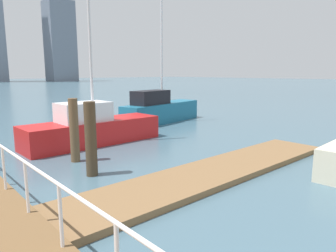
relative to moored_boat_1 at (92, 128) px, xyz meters
name	(u,v)px	position (x,y,z in m)	size (l,w,h in m)	color
ground_plane	(29,136)	(-1.54, 3.76, -0.73)	(300.00, 300.00, 0.00)	#476675
floating_dock	(210,173)	(0.59, -6.41, -0.64)	(11.25, 2.00, 0.18)	olive
boardwalk_railing	(25,172)	(-4.69, -6.18, 0.51)	(0.06, 29.74, 1.08)	white
dock_piling_1	(74,130)	(-1.81, -2.15, 0.40)	(0.32, 0.32, 2.27)	brown
dock_piling_2	(91,139)	(-2.10, -3.92, 0.42)	(0.35, 0.35, 2.30)	#473826
moored_boat_1	(92,128)	(0.00, 0.00, 0.00)	(6.22, 1.92, 9.12)	red
moored_boat_3	(160,110)	(6.09, 2.51, 0.10)	(6.43, 2.66, 8.22)	#1E6B8C
skyline_tower_5	(60,42)	(39.17, 95.82, 12.91)	(8.85, 8.35, 27.28)	slate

